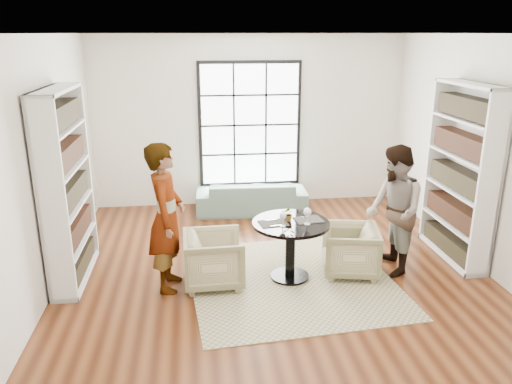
{
  "coord_description": "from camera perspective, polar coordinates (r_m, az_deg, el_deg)",
  "views": [
    {
      "loc": [
        -0.97,
        -5.77,
        3.01
      ],
      "look_at": [
        -0.21,
        0.4,
        1.02
      ],
      "focal_mm": 35.0,
      "sensor_mm": 36.0,
      "label": 1
    }
  ],
  "objects": [
    {
      "name": "ground",
      "position": [
        6.58,
        2.26,
        -9.48
      ],
      "size": [
        6.0,
        6.0,
        0.0
      ],
      "primitive_type": "plane",
      "color": "brown"
    },
    {
      "name": "room_shell",
      "position": [
        6.62,
        1.64,
        2.41
      ],
      "size": [
        6.0,
        6.01,
        6.0
      ],
      "color": "silver",
      "rests_on": "ground"
    },
    {
      "name": "rug",
      "position": [
        6.47,
        4.02,
        -9.95
      ],
      "size": [
        2.72,
        2.72,
        0.01
      ],
      "primitive_type": "cube",
      "rotation": [
        0.0,
        0.0,
        0.09
      ],
      "color": "tan",
      "rests_on": "ground"
    },
    {
      "name": "pedestal_table",
      "position": [
        6.29,
        3.97,
        -5.24
      ],
      "size": [
        0.96,
        0.96,
        0.77
      ],
      "rotation": [
        0.0,
        0.0,
        0.15
      ],
      "color": "black",
      "rests_on": "ground"
    },
    {
      "name": "sofa",
      "position": [
        8.71,
        -0.53,
        -0.52
      ],
      "size": [
        1.94,
        0.83,
        0.56
      ],
      "primitive_type": "imported",
      "rotation": [
        0.0,
        0.0,
        3.1
      ],
      "color": "gray",
      "rests_on": "ground"
    },
    {
      "name": "armchair_left",
      "position": [
        6.25,
        -4.83,
        -7.67
      ],
      "size": [
        0.75,
        0.73,
        0.67
      ],
      "primitive_type": "imported",
      "rotation": [
        0.0,
        0.0,
        1.6
      ],
      "color": "tan",
      "rests_on": "ground"
    },
    {
      "name": "armchair_right",
      "position": [
        6.61,
        10.69,
        -6.58
      ],
      "size": [
        0.82,
        0.81,
        0.64
      ],
      "primitive_type": "imported",
      "rotation": [
        0.0,
        0.0,
        -1.77
      ],
      "color": "tan",
      "rests_on": "ground"
    },
    {
      "name": "person_left",
      "position": [
        6.03,
        -10.2,
        -2.9
      ],
      "size": [
        0.5,
        0.7,
        1.82
      ],
      "primitive_type": "imported",
      "rotation": [
        0.0,
        0.0,
        1.48
      ],
      "color": "gray",
      "rests_on": "ground"
    },
    {
      "name": "person_right",
      "position": [
        6.6,
        15.51,
        -2.08
      ],
      "size": [
        0.67,
        0.85,
        1.68
      ],
      "primitive_type": "imported",
      "rotation": [
        0.0,
        0.0,
        -1.61
      ],
      "color": "gray",
      "rests_on": "ground"
    },
    {
      "name": "placemat_left",
      "position": [
        6.15,
        1.98,
        -3.58
      ],
      "size": [
        0.37,
        0.31,
        0.01
      ],
      "primitive_type": "cube",
      "rotation": [
        0.0,
        0.0,
        0.15
      ],
      "color": "black",
      "rests_on": "pedestal_table"
    },
    {
      "name": "placemat_right",
      "position": [
        6.28,
        6.02,
        -3.18
      ],
      "size": [
        0.37,
        0.31,
        0.01
      ],
      "primitive_type": "cube",
      "rotation": [
        0.0,
        0.0,
        0.15
      ],
      "color": "black",
      "rests_on": "pedestal_table"
    },
    {
      "name": "cutlery_left",
      "position": [
        6.15,
        1.99,
        -3.52
      ],
      "size": [
        0.17,
        0.24,
        0.01
      ],
      "primitive_type": null,
      "rotation": [
        0.0,
        0.0,
        0.15
      ],
      "color": "silver",
      "rests_on": "placemat_left"
    },
    {
      "name": "cutlery_right",
      "position": [
        6.28,
        6.02,
        -3.12
      ],
      "size": [
        0.17,
        0.24,
        0.01
      ],
      "primitive_type": null,
      "rotation": [
        0.0,
        0.0,
        0.15
      ],
      "color": "silver",
      "rests_on": "placemat_right"
    },
    {
      "name": "wine_glass_left",
      "position": [
        6.02,
        3.1,
        -2.77
      ],
      "size": [
        0.08,
        0.08,
        0.18
      ],
      "color": "silver",
      "rests_on": "pedestal_table"
    },
    {
      "name": "wine_glass_right",
      "position": [
        6.1,
        5.9,
        -2.35
      ],
      "size": [
        0.1,
        0.1,
        0.21
      ],
      "color": "silver",
      "rests_on": "pedestal_table"
    },
    {
      "name": "flower_centerpiece",
      "position": [
        6.21,
        3.74,
        -2.51
      ],
      "size": [
        0.2,
        0.18,
        0.19
      ],
      "primitive_type": "imported",
      "rotation": [
        0.0,
        0.0,
        -0.24
      ],
      "color": "gray",
      "rests_on": "pedestal_table"
    }
  ]
}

